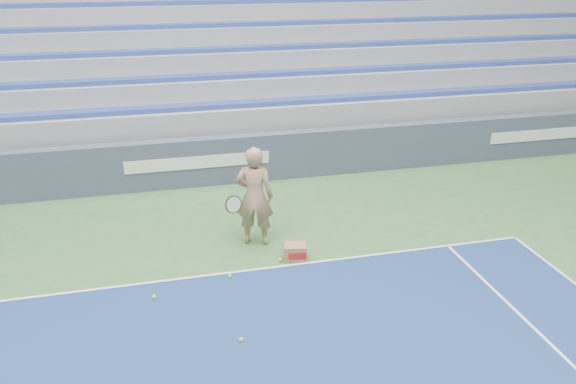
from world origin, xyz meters
name	(u,v)px	position (x,y,z in m)	size (l,w,h in m)	color
sponsor_barrier	(198,162)	(0.00, 15.88, 0.55)	(30.00, 0.32, 1.10)	#3C465C
bleachers	(177,43)	(0.00, 21.60, 2.36)	(31.00, 9.15, 7.30)	gray
tennis_player	(254,196)	(0.75, 12.84, 0.92)	(0.99, 0.93, 1.85)	tan
ball_box	(295,252)	(1.31, 12.08, 0.14)	(0.43, 0.36, 0.29)	#916946
tennis_ball_0	(154,297)	(-1.10, 11.42, 0.03)	(0.07, 0.07, 0.07)	#B6EB30
tennis_ball_1	(230,276)	(0.11, 11.74, 0.03)	(0.07, 0.07, 0.07)	#B6EB30
tennis_ball_2	(241,340)	(0.04, 10.08, 0.03)	(0.07, 0.07, 0.07)	#B6EB30
tennis_ball_3	(280,260)	(1.03, 12.06, 0.03)	(0.07, 0.07, 0.07)	#B6EB30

